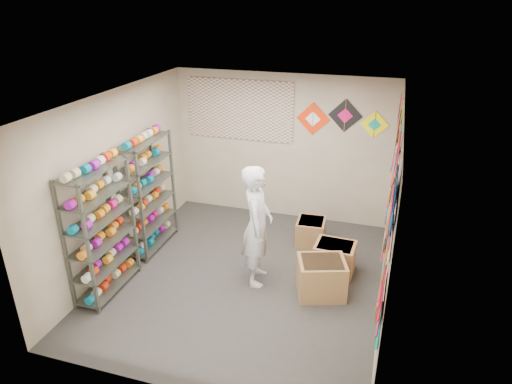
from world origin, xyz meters
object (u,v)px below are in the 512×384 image
(shopkeeper, at_px, (257,226))
(carton_b, at_px, (334,258))
(shelf_rack_front, at_px, (101,231))
(carton_c, at_px, (311,232))
(shelf_rack_back, at_px, (148,194))
(carton_a, at_px, (321,277))

(shopkeeper, height_order, carton_b, shopkeeper)
(shelf_rack_front, relative_size, carton_c, 3.72)
(shelf_rack_front, distance_m, carton_c, 3.41)
(shopkeeper, relative_size, carton_b, 3.08)
(shelf_rack_back, relative_size, carton_b, 3.20)
(carton_a, bearing_deg, shelf_rack_front, 176.53)
(shelf_rack_front, height_order, shopkeeper, shelf_rack_front)
(carton_a, distance_m, carton_b, 0.62)
(shopkeeper, bearing_deg, shelf_rack_front, 102.24)
(shelf_rack_front, height_order, shelf_rack_back, same)
(shelf_rack_back, distance_m, carton_a, 3.08)
(shelf_rack_front, bearing_deg, carton_c, 39.86)
(shelf_rack_back, bearing_deg, shopkeeper, -12.73)
(shelf_rack_front, bearing_deg, shopkeeper, 23.17)
(carton_a, height_order, carton_b, carton_a)
(carton_a, xyz_separation_m, carton_c, (-0.40, 1.35, -0.05))
(shelf_rack_front, distance_m, shopkeeper, 2.16)
(carton_a, bearing_deg, shelf_rack_back, 151.79)
(shelf_rack_front, bearing_deg, carton_a, 14.81)
(shelf_rack_back, relative_size, carton_c, 3.72)
(shopkeeper, xyz_separation_m, carton_c, (0.57, 1.28, -0.69))
(shelf_rack_back, height_order, carton_b, shelf_rack_back)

